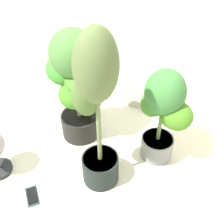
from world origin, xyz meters
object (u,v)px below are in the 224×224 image
at_px(potted_plant_back_left, 75,81).
at_px(potted_plant_center, 96,107).
at_px(cell_phone, 32,196).
at_px(potted_plant_back_right, 163,111).

distance_m(potted_plant_back_left, potted_plant_center, 0.44).
bearing_deg(potted_plant_center, cell_phone, -137.68).
height_order(potted_plant_back_left, potted_plant_back_right, potted_plant_back_left).
bearing_deg(potted_plant_back_left, potted_plant_back_right, 1.22).
xyz_separation_m(potted_plant_back_left, cell_phone, (-0.02, -0.60, -0.47)).
xyz_separation_m(potted_plant_back_left, potted_plant_back_right, (0.59, 0.01, -0.08)).
distance_m(potted_plant_back_left, potted_plant_back_right, 0.59).
relative_size(potted_plant_center, cell_phone, 6.67).
bearing_deg(potted_plant_back_right, cell_phone, -135.14).
bearing_deg(potted_plant_back_right, potted_plant_center, -132.62).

